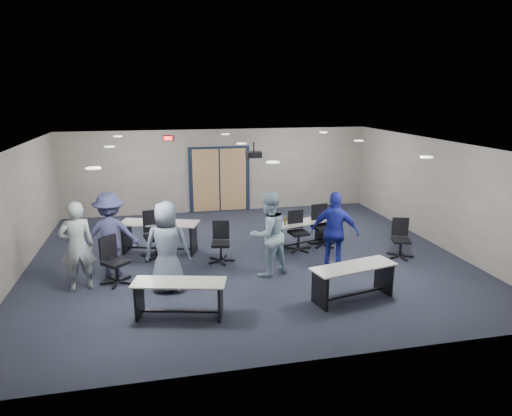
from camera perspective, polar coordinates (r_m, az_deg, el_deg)
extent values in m
plane|color=black|center=(11.07, -1.25, -6.11)|extent=(10.00, 10.00, 0.00)
cube|color=slate|center=(15.02, -4.62, 4.66)|extent=(10.00, 0.04, 2.70)
cube|color=slate|center=(6.52, 6.47, -8.48)|extent=(10.00, 0.04, 2.70)
cube|color=slate|center=(10.90, -28.03, -0.72)|extent=(0.04, 9.00, 2.70)
cube|color=slate|center=(12.60, 21.64, 1.80)|extent=(0.04, 9.00, 2.70)
cube|color=silver|center=(10.43, -1.33, 7.92)|extent=(10.00, 9.00, 0.04)
cube|color=black|center=(15.04, -4.58, 3.52)|extent=(2.00, 0.06, 2.20)
cube|color=#A2744A|center=(14.97, -6.28, 3.42)|extent=(0.85, 0.04, 2.05)
cube|color=#A2744A|center=(15.09, -2.88, 3.58)|extent=(0.85, 0.04, 2.05)
cube|color=black|center=(14.70, -10.94, 8.56)|extent=(0.32, 0.05, 0.18)
cube|color=#FF0C0C|center=(14.67, -10.94, 8.55)|extent=(0.26, 0.02, 0.12)
cylinder|color=black|center=(10.99, -0.28, 7.62)|extent=(0.04, 0.04, 0.24)
cube|color=black|center=(11.01, -0.28, 6.69)|extent=(0.35, 0.30, 0.14)
cylinder|color=black|center=(10.87, -0.12, 6.59)|extent=(0.08, 0.03, 0.08)
cube|color=#A5A29C|center=(8.16, -9.61, -9.16)|extent=(1.70, 0.92, 0.03)
cube|color=black|center=(8.46, -14.39, -10.99)|extent=(0.16, 0.49, 0.63)
cube|color=black|center=(8.19, -4.46, -11.42)|extent=(0.16, 0.49, 0.63)
cube|color=black|center=(8.39, -9.45, -12.63)|extent=(1.41, 0.39, 0.04)
cube|color=#A5A29C|center=(8.87, 12.14, -7.16)|extent=(1.76, 0.91, 0.03)
cube|color=black|center=(8.60, 7.99, -10.13)|extent=(0.16, 0.51, 0.65)
cube|color=black|center=(9.44, 15.69, -8.27)|extent=(0.16, 0.51, 0.65)
cube|color=black|center=(9.09, 11.95, -10.52)|extent=(1.46, 0.37, 0.04)
cube|color=#A5A29C|center=(11.38, -12.03, -1.84)|extent=(2.01, 1.19, 0.03)
cube|color=black|center=(11.77, -15.87, -3.50)|extent=(0.23, 0.57, 0.74)
cube|color=black|center=(11.27, -7.81, -3.87)|extent=(0.23, 0.57, 0.74)
cube|color=black|center=(11.58, -11.86, -4.93)|extent=(1.63, 0.58, 0.04)
cube|color=#A5A29C|center=(11.65, 5.46, -1.83)|extent=(1.68, 1.00, 0.03)
cube|color=black|center=(11.36, 2.51, -3.91)|extent=(0.19, 0.48, 0.62)
cube|color=black|center=(12.16, 8.15, -2.81)|extent=(0.19, 0.48, 0.62)
cube|color=black|center=(11.81, 5.40, -4.37)|extent=(1.36, 0.48, 0.04)
cylinder|color=#B63018|center=(11.99, 7.88, -1.10)|extent=(0.07, 0.07, 0.11)
imported|color=#8E979B|center=(9.66, -21.46, -4.49)|extent=(0.76, 0.61, 1.83)
imported|color=slate|center=(9.14, -11.06, -4.79)|extent=(1.00, 0.76, 1.83)
imported|color=#A1C0D5|center=(9.75, 1.56, -3.29)|extent=(1.09, 0.98, 1.83)
imported|color=navy|center=(10.12, 9.83, -2.97)|extent=(1.12, 0.91, 1.78)
imported|color=navy|center=(10.19, -17.71, -3.19)|extent=(1.19, 0.70, 1.83)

